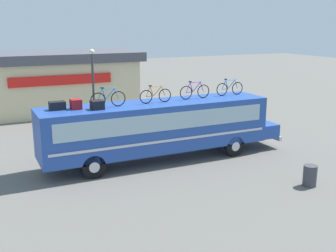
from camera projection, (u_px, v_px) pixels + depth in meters
ground_plane at (157, 160)px, 21.25m from camera, size 120.00×120.00×0.00m
bus at (160, 126)px, 20.90m from camera, size 12.93×2.55×3.00m
luggage_bag_1 at (57, 106)px, 18.78m from camera, size 0.71×0.48×0.38m
luggage_bag_2 at (76, 104)px, 18.94m from camera, size 0.46×0.56×0.45m
luggage_bag_3 at (97, 105)px, 18.88m from camera, size 0.57×0.54×0.41m
rooftop_bicycle_1 at (108, 99)px, 19.33m from camera, size 1.71×0.44×0.95m
rooftop_bicycle_2 at (155, 95)px, 20.40m from camera, size 1.68×0.44×0.89m
rooftop_bicycle_3 at (195, 91)px, 21.50m from camera, size 1.74×0.44×0.94m
rooftop_bicycle_4 at (230, 88)px, 22.59m from camera, size 1.69×0.44×0.92m
roadside_building at (53, 81)px, 32.95m from camera, size 13.23×7.01×4.65m
trash_bin at (310, 176)px, 17.76m from camera, size 0.58×0.58×0.92m
street_lamp at (93, 84)px, 25.40m from camera, size 0.32×0.32×5.33m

